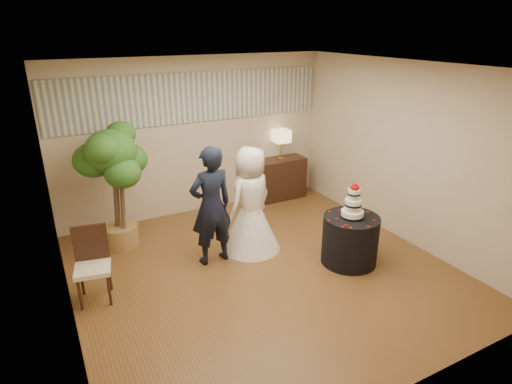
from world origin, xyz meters
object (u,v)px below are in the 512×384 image
console (280,178)px  ficus_tree (115,187)px  cake_table (350,240)px  side_chair (92,267)px  bride (251,200)px  table_lamp (281,144)px  groom (211,206)px  wedding_cake (353,201)px

console → ficus_tree: size_ratio=0.50×
cake_table → console: console is taller
cake_table → side_chair: 3.52m
bride → table_lamp: 2.20m
groom → ficus_tree: bearing=-49.7°
console → ficus_tree: bearing=-170.2°
groom → side_chair: groom is taller
bride → wedding_cake: (1.07, -1.05, 0.16)m
groom → cake_table: (1.75, -0.97, -0.52)m
wedding_cake → ficus_tree: ficus_tree is taller
table_lamp → side_chair: table_lamp is taller
bride → ficus_tree: ficus_tree is taller
console → side_chair: size_ratio=1.02×
groom → ficus_tree: ficus_tree is taller
bride → side_chair: (-2.36, -0.28, -0.34)m
bride → wedding_cake: 1.51m
groom → side_chair: 1.74m
table_lamp → bride: bearing=-133.1°
console → groom: bearing=-142.2°
cake_table → table_lamp: table_lamp is taller
bride → console: 2.21m
groom → side_chair: bearing=2.7°
bride → groom: bearing=-12.8°
bride → console: bride is taller
console → ficus_tree: (-3.25, -0.56, 0.58)m
cake_table → ficus_tree: bearing=143.8°
groom → table_lamp: groom is taller
side_chair → table_lamp: bearing=37.1°
console → ficus_tree: 3.35m
groom → console: size_ratio=1.79×
wedding_cake → side_chair: bearing=167.4°
wedding_cake → console: bearing=81.2°
groom → cake_table: groom is taller
groom → table_lamp: 2.74m
wedding_cake → cake_table: bearing=-90.0°
wedding_cake → bride: bearing=135.7°
cake_table → side_chair: size_ratio=0.83×
wedding_cake → console: (0.41, 2.64, -0.57)m
bride → table_lamp: size_ratio=2.82×
bride → side_chair: bearing=-12.6°
groom → console: (2.16, 1.67, -0.47)m
groom → side_chair: size_ratio=1.82×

